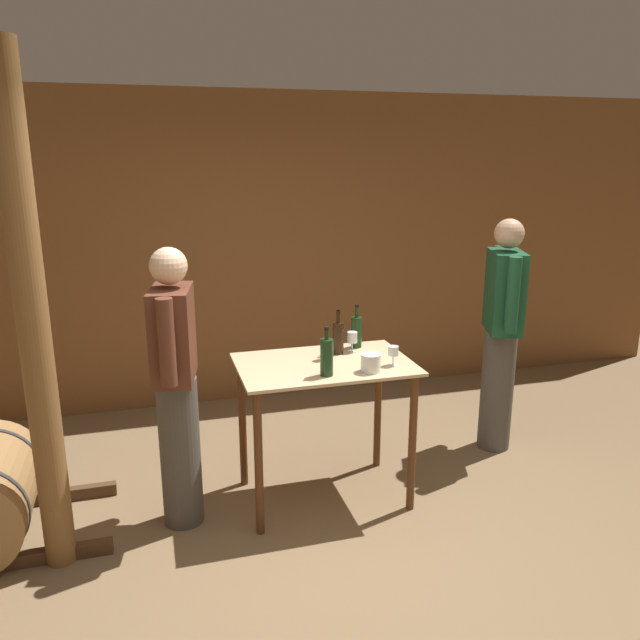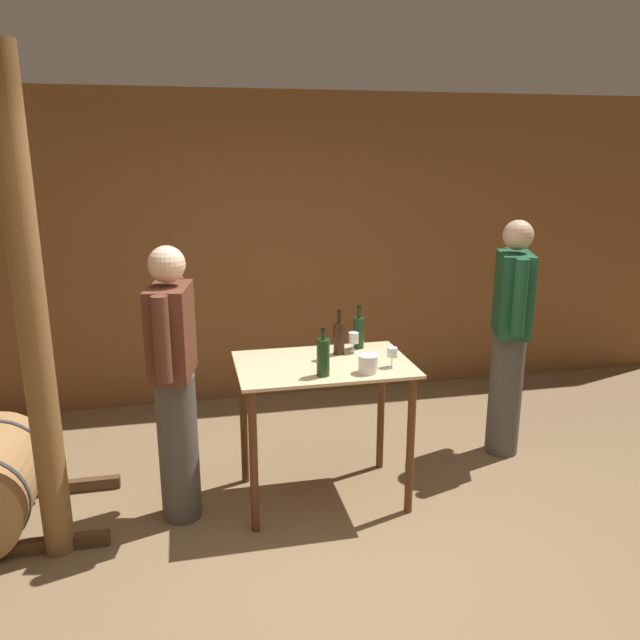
% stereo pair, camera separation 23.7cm
% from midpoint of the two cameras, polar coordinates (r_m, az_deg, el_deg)
% --- Properties ---
extents(ground_plane, '(14.00, 14.00, 0.00)m').
position_cam_midpoint_polar(ground_plane, '(3.67, 1.28, -21.63)').
color(ground_plane, brown).
extents(back_wall, '(8.40, 0.05, 2.70)m').
position_cam_midpoint_polar(back_wall, '(5.55, -6.65, 6.28)').
color(back_wall, brown).
rests_on(back_wall, ground_plane).
extents(tasting_table, '(1.08, 0.71, 0.93)m').
position_cam_midpoint_polar(tasting_table, '(3.94, -1.33, -6.44)').
color(tasting_table, '#D1B284').
rests_on(tasting_table, ground_plane).
extents(wooden_post, '(0.16, 0.16, 2.70)m').
position_cam_midpoint_polar(wooden_post, '(3.48, -26.53, -0.54)').
color(wooden_post, brown).
rests_on(wooden_post, ground_plane).
extents(wine_bottle_far_left, '(0.08, 0.08, 0.30)m').
position_cam_midpoint_polar(wine_bottle_far_left, '(3.63, -1.26, -3.37)').
color(wine_bottle_far_left, '#193819').
rests_on(wine_bottle_far_left, tasting_table).
extents(wine_bottle_left, '(0.07, 0.07, 0.29)m').
position_cam_midpoint_polar(wine_bottle_left, '(4.02, -0.02, -1.58)').
color(wine_bottle_left, black).
rests_on(wine_bottle_left, tasting_table).
extents(wine_bottle_center, '(0.07, 0.07, 0.30)m').
position_cam_midpoint_polar(wine_bottle_center, '(4.16, 1.73, -1.02)').
color(wine_bottle_center, '#193819').
rests_on(wine_bottle_center, tasting_table).
extents(wine_glass_near_left, '(0.06, 0.06, 0.13)m').
position_cam_midpoint_polar(wine_glass_near_left, '(3.91, -1.25, -2.31)').
color(wine_glass_near_left, silver).
rests_on(wine_glass_near_left, tasting_table).
extents(wine_glass_near_center, '(0.07, 0.07, 0.14)m').
position_cam_midpoint_polar(wine_glass_near_center, '(4.06, 1.30, -1.66)').
color(wine_glass_near_center, silver).
rests_on(wine_glass_near_center, tasting_table).
extents(wine_glass_near_right, '(0.06, 0.06, 0.12)m').
position_cam_midpoint_polar(wine_glass_near_right, '(3.82, 4.95, -2.92)').
color(wine_glass_near_right, silver).
rests_on(wine_glass_near_right, tasting_table).
extents(ice_bucket, '(0.12, 0.12, 0.11)m').
position_cam_midpoint_polar(ice_bucket, '(3.72, 2.84, -3.95)').
color(ice_bucket, white).
rests_on(ice_bucket, tasting_table).
extents(person_host, '(0.29, 0.58, 1.69)m').
position_cam_midpoint_polar(person_host, '(3.75, -14.82, -5.68)').
color(person_host, '#4C4742').
rests_on(person_host, ground_plane).
extents(person_visitor_with_scarf, '(0.34, 0.56, 1.74)m').
position_cam_midpoint_polar(person_visitor_with_scarf, '(4.73, 14.90, -0.98)').
color(person_visitor_with_scarf, '#4C4742').
rests_on(person_visitor_with_scarf, ground_plane).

